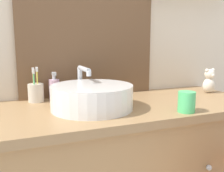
# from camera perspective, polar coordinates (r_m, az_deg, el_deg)

# --- Properties ---
(wall_back) EXTENTS (3.20, 0.18, 2.50)m
(wall_back) POSITION_cam_1_polar(r_m,az_deg,el_deg) (1.42, -1.98, 15.03)
(wall_back) COLOR beige
(wall_back) RESTS_ON ground_plane
(sink_basin) EXTENTS (0.35, 0.40, 0.17)m
(sink_basin) POSITION_cam_1_polar(r_m,az_deg,el_deg) (1.09, -4.62, -2.33)
(sink_basin) COLOR white
(sink_basin) RESTS_ON vanity_counter
(toothbrush_holder) EXTENTS (0.07, 0.07, 0.17)m
(toothbrush_holder) POSITION_cam_1_polar(r_m,az_deg,el_deg) (1.26, -17.01, -1.32)
(toothbrush_holder) COLOR beige
(toothbrush_holder) RESTS_ON vanity_counter
(soap_dispenser) EXTENTS (0.05, 0.05, 0.14)m
(soap_dispenser) POSITION_cam_1_polar(r_m,az_deg,el_deg) (1.27, -13.05, -0.72)
(soap_dispenser) COLOR #CCA3BC
(soap_dispenser) RESTS_ON vanity_counter
(teddy_bear) EXTENTS (0.08, 0.07, 0.14)m
(teddy_bear) POSITION_cam_1_polar(r_m,az_deg,el_deg) (1.53, 21.35, 1.01)
(teddy_bear) COLOR beige
(teddy_bear) RESTS_ON vanity_counter
(drinking_cup) EXTENTS (0.07, 0.07, 0.09)m
(drinking_cup) POSITION_cam_1_polar(r_m,az_deg,el_deg) (1.07, 16.68, -3.50)
(drinking_cup) COLOR #4CC670
(drinking_cup) RESTS_ON vanity_counter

